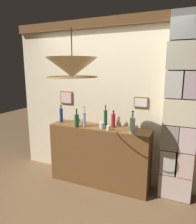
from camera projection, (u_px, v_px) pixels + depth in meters
ground_plane at (74, 214)px, 2.68m from camera, size 12.00×12.00×0.00m
panelled_rear_partition at (106, 98)px, 3.38m from camera, size 3.32×0.15×2.64m
stone_pillar at (181, 111)px, 2.82m from camera, size 0.46×0.31×2.58m
bar_shelf_unit at (99, 156)px, 3.32m from camera, size 1.63×0.39×0.97m
liquor_bottle_scotch at (84, 119)px, 3.21m from camera, size 0.05×0.05×0.32m
liquor_bottle_vermouth at (61, 115)px, 3.49m from camera, size 0.06×0.06×0.31m
liquor_bottle_vodka at (105, 118)px, 3.23m from camera, size 0.06×0.06×0.34m
liquor_bottle_amaro at (132, 125)px, 2.91m from camera, size 0.08×0.08×0.32m
liquor_bottle_rye at (113, 120)px, 3.18m from camera, size 0.06×0.06×0.27m
liquor_bottle_bourbon at (77, 120)px, 3.20m from camera, size 0.07×0.07×0.30m
glass_tumbler_rocks at (109, 128)px, 3.04m from camera, size 0.07×0.07×0.07m
glass_tumbler_highball at (102, 125)px, 3.14m from camera, size 0.07×0.07×0.09m
glass_tumbler_shot at (136, 128)px, 3.05m from camera, size 0.07×0.07×0.07m
pendant_lamp at (72, 68)px, 2.37m from camera, size 0.60×0.60×0.56m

